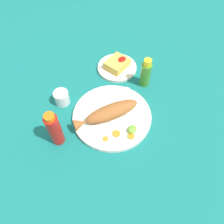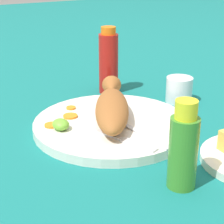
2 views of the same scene
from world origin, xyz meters
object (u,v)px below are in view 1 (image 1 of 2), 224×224
(fork_near, at_px, (120,100))
(hot_sauce_bottle_green, at_px, (146,74))
(salt_cup, at_px, (62,98))
(fried_fish, at_px, (108,113))
(side_plate_fries, at_px, (117,68))
(main_plate, at_px, (112,116))
(fork_far, at_px, (129,105))
(hot_sauce_bottle_red, at_px, (54,129))

(fork_near, xyz_separation_m, hot_sauce_bottle_green, (0.16, -0.02, 0.05))
(fork_near, xyz_separation_m, salt_cup, (-0.15, 0.19, 0.01))
(salt_cup, bearing_deg, fork_near, -52.70)
(fried_fish, height_order, hot_sauce_bottle_green, hot_sauce_bottle_green)
(fork_near, height_order, hot_sauce_bottle_green, hot_sauce_bottle_green)
(fried_fish, distance_m, fork_near, 0.10)
(salt_cup, distance_m, side_plate_fries, 0.31)
(main_plate, distance_m, fork_far, 0.08)
(fork_far, xyz_separation_m, hot_sauce_bottle_green, (0.16, 0.02, 0.05))
(main_plate, height_order, salt_cup, salt_cup)
(fried_fish, relative_size, fork_near, 1.43)
(fried_fish, xyz_separation_m, salt_cup, (-0.06, 0.21, -0.02))
(fried_fish, height_order, salt_cup, fried_fish)
(side_plate_fries, bearing_deg, main_plate, -146.52)
(fried_fish, xyz_separation_m, side_plate_fries, (0.25, 0.15, -0.04))
(hot_sauce_bottle_green, xyz_separation_m, salt_cup, (-0.30, 0.22, -0.04))
(fried_fish, distance_m, side_plate_fries, 0.29)
(salt_cup, bearing_deg, hot_sauce_bottle_green, -35.59)
(fried_fish, relative_size, hot_sauce_bottle_red, 1.59)
(hot_sauce_bottle_red, height_order, hot_sauce_bottle_green, hot_sauce_bottle_red)
(fried_fish, bearing_deg, side_plate_fries, 57.47)
(fork_near, height_order, side_plate_fries, fork_near)
(fork_far, relative_size, hot_sauce_bottle_green, 1.22)
(fork_far, bearing_deg, fried_fish, 135.82)
(main_plate, height_order, fried_fish, fried_fish)
(fried_fish, height_order, side_plate_fries, fried_fish)
(main_plate, height_order, side_plate_fries, main_plate)
(main_plate, height_order, fork_near, fork_near)
(side_plate_fries, bearing_deg, fork_far, -130.73)
(hot_sauce_bottle_green, relative_size, side_plate_fries, 0.76)
(fried_fish, height_order, fork_far, fried_fish)
(hot_sauce_bottle_green, bearing_deg, fork_near, 171.17)
(hot_sauce_bottle_red, xyz_separation_m, salt_cup, (0.14, 0.12, -0.05))
(hot_sauce_bottle_red, bearing_deg, fork_far, -22.98)
(fork_far, bearing_deg, side_plate_fries, 24.31)
(fork_near, bearing_deg, main_plate, -174.86)
(fried_fish, bearing_deg, hot_sauce_bottle_red, -178.06)
(fork_near, bearing_deg, fork_far, -98.62)
(main_plate, bearing_deg, salt_cup, 107.86)
(hot_sauce_bottle_red, height_order, side_plate_fries, hot_sauce_bottle_red)
(main_plate, distance_m, salt_cup, 0.23)
(hot_sauce_bottle_red, bearing_deg, hot_sauce_bottle_green, -12.68)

